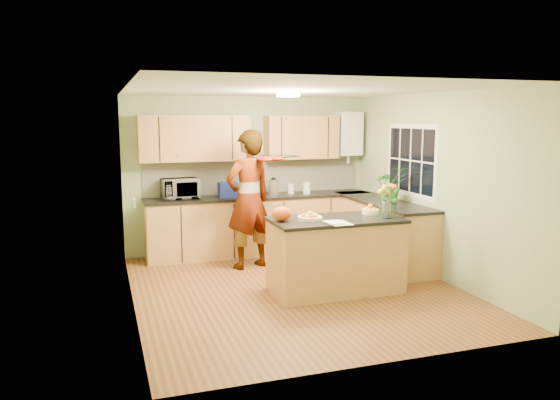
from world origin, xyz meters
name	(u,v)px	position (x,y,z in m)	size (l,w,h in m)	color
floor	(296,289)	(0.00, 0.00, 0.00)	(4.50, 4.50, 0.00)	brown
ceiling	(296,90)	(0.00, 0.00, 2.50)	(4.00, 4.50, 0.02)	silver
wall_back	(249,174)	(0.00, 2.25, 1.25)	(4.00, 0.02, 2.50)	#95AD7B
wall_front	(386,226)	(0.00, -2.25, 1.25)	(4.00, 0.02, 2.50)	#95AD7B
wall_left	(130,200)	(-2.00, 0.00, 1.25)	(0.02, 4.50, 2.50)	#95AD7B
wall_right	(434,186)	(2.00, 0.00, 1.25)	(0.02, 4.50, 2.50)	#95AD7B
back_counter	(260,224)	(0.10, 1.95, 0.47)	(3.64, 0.62, 0.94)	tan
right_counter	(382,231)	(1.70, 0.85, 0.47)	(0.62, 2.24, 0.94)	tan
splashback	(255,177)	(0.10, 2.23, 1.20)	(3.60, 0.02, 0.52)	silver
upper_cabinets	(241,138)	(-0.18, 2.08, 1.85)	(3.20, 0.34, 0.70)	tan
boiler	(349,134)	(1.70, 2.09, 1.90)	(0.40, 0.30, 0.86)	white
window_right	(411,160)	(1.99, 0.60, 1.55)	(0.01, 1.30, 1.05)	white
light_switch	(134,203)	(-1.99, -0.60, 1.30)	(0.02, 0.09, 0.09)	white
ceiling_lamp	(288,94)	(0.00, 0.30, 2.46)	(0.30, 0.30, 0.07)	#FFEABF
peninsula_island	(335,255)	(0.45, -0.23, 0.47)	(1.63, 0.83, 0.93)	tan
fruit_dish	(310,217)	(0.10, -0.23, 0.98)	(0.30, 0.30, 0.11)	#FAE8C8
orange_bowl	(370,210)	(1.00, -0.08, 0.98)	(0.21, 0.21, 0.12)	#FAE8C8
flower_vase	(387,193)	(1.05, -0.41, 1.24)	(0.26, 0.26, 0.47)	silver
orange_bag	(282,214)	(-0.25, -0.18, 1.02)	(0.24, 0.20, 0.18)	#E04712
papers	(339,223)	(0.35, -0.53, 0.94)	(0.24, 0.33, 0.01)	silver
violinist	(249,200)	(-0.30, 1.17, 1.00)	(0.73, 0.48, 2.00)	tan
violin	(266,159)	(-0.10, 0.95, 1.60)	(0.63, 0.25, 0.13)	#4B0E04
microwave	(180,189)	(-1.15, 1.98, 1.09)	(0.55, 0.37, 0.31)	white
blue_box	(228,190)	(-0.43, 1.93, 1.05)	(0.28, 0.21, 0.23)	navy
kettle	(274,187)	(0.33, 1.95, 1.07)	(0.17, 0.17, 0.33)	silver
jar_cream	(291,189)	(0.63, 1.98, 1.02)	(0.10, 0.10, 0.16)	#FAE8C8
jar_white	(307,188)	(0.89, 1.91, 1.03)	(0.12, 0.12, 0.18)	white
potted_plant	(390,185)	(1.70, 0.65, 1.20)	(0.47, 0.41, 0.53)	#2B7226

